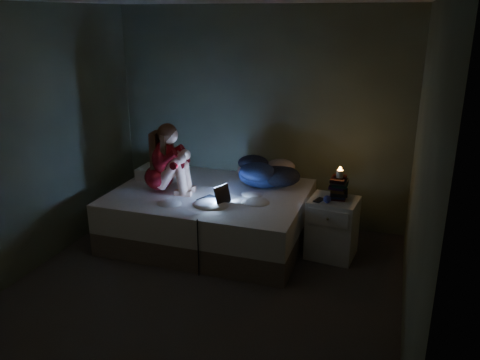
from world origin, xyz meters
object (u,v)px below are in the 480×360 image
at_px(laptop, 213,192).
at_px(candle, 340,173).
at_px(bed, 210,215).
at_px(woman, 158,158).
at_px(phone, 320,201).
at_px(nightstand, 332,228).

xyz_separation_m(laptop, candle, (1.27, 0.35, 0.24)).
relative_size(bed, woman, 2.71).
distance_m(bed, laptop, 0.51).
distance_m(bed, woman, 0.89).
bearing_deg(phone, nightstand, 51.44).
bearing_deg(laptop, phone, 31.99).
xyz_separation_m(nightstand, phone, (-0.13, -0.10, 0.33)).
relative_size(laptop, phone, 2.21).
relative_size(nightstand, candle, 8.16).
height_order(woman, phone, woman).
bearing_deg(laptop, nightstand, 35.53).
xyz_separation_m(bed, phone, (1.25, -0.08, 0.36)).
relative_size(nightstand, phone, 4.66).
height_order(bed, nightstand, nightstand).
bearing_deg(laptop, woman, -167.89).
relative_size(candle, phone, 0.57).
bearing_deg(nightstand, phone, -135.53).
distance_m(laptop, phone, 1.12).
xyz_separation_m(woman, laptop, (0.69, -0.11, -0.29)).
xyz_separation_m(bed, laptop, (0.15, -0.28, 0.40)).
height_order(woman, laptop, woman).
bearing_deg(woman, nightstand, -0.39).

